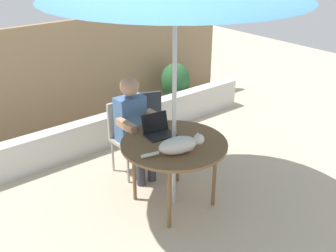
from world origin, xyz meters
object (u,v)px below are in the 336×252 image
at_px(patio_table, 174,147).
at_px(cat, 180,145).
at_px(person_seated, 134,123).
at_px(chair_occupied, 127,131).
at_px(chair_empty, 148,123).
at_px(laptop, 157,128).
at_px(potted_plant_near_fence, 175,85).

xyz_separation_m(patio_table, cat, (-0.09, -0.20, 0.14)).
bearing_deg(person_seated, cat, -95.29).
xyz_separation_m(chair_occupied, chair_empty, (0.34, 0.04, 0.00)).
height_order(chair_occupied, chair_empty, same).
relative_size(patio_table, chair_empty, 1.23).
height_order(patio_table, chair_occupied, chair_occupied).
height_order(laptop, potted_plant_near_fence, laptop).
relative_size(patio_table, cat, 1.76).
bearing_deg(cat, potted_plant_near_fence, 51.50).
height_order(patio_table, potted_plant_near_fence, potted_plant_near_fence).
bearing_deg(potted_plant_near_fence, laptop, -134.09).
distance_m(laptop, potted_plant_near_fence, 2.43).
bearing_deg(laptop, potted_plant_near_fence, 45.91).
height_order(chair_empty, laptop, laptop).
height_order(patio_table, person_seated, person_seated).
bearing_deg(person_seated, laptop, -91.57).
distance_m(chair_empty, potted_plant_near_fence, 1.69).
distance_m(patio_table, potted_plant_near_fence, 2.60).
bearing_deg(potted_plant_near_fence, patio_table, -129.76).
xyz_separation_m(person_seated, potted_plant_near_fence, (1.66, 1.26, -0.25)).
bearing_deg(cat, laptop, 81.03).
distance_m(laptop, cat, 0.47).
bearing_deg(patio_table, potted_plant_near_fence, 50.24).
bearing_deg(laptop, patio_table, -87.25).
distance_m(chair_occupied, person_seated, 0.23).
distance_m(patio_table, chair_empty, 1.01).
bearing_deg(cat, patio_table, 66.61).
bearing_deg(person_seated, chair_empty, 30.17).
bearing_deg(laptop, cat, -98.97).
xyz_separation_m(laptop, potted_plant_near_fence, (1.67, 1.72, -0.36)).
distance_m(patio_table, person_seated, 0.74).
xyz_separation_m(chair_occupied, laptop, (-0.01, -0.63, 0.28)).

